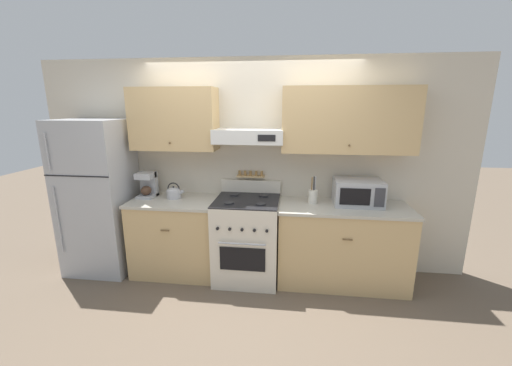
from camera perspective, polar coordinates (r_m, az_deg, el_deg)
The scene contains 10 objects.
ground_plane at distance 3.72m, azimuth -2.29°, elevation -18.82°, with size 16.00×16.00×0.00m, color brown.
wall_back at distance 3.76m, azimuth 0.46°, elevation 5.86°, with size 5.20×0.46×2.55m.
counter_left at distance 4.00m, azimuth -14.21°, elevation -9.26°, with size 1.02×0.66×0.92m.
counter_right at distance 3.79m, azimuth 15.33°, elevation -10.68°, with size 1.45×0.66×0.92m.
stove_range at distance 3.74m, azimuth -1.61°, elevation -10.05°, with size 0.73×0.72×1.12m.
refrigerator at distance 4.26m, azimuth -26.73°, elevation -2.29°, with size 0.76×0.69×1.86m.
tea_kettle at distance 3.90m, azimuth -14.69°, elevation -1.67°, with size 0.22×0.17×0.19m.
coffee_maker at distance 4.04m, azimuth -19.13°, elevation -0.23°, with size 0.20×0.23×0.31m.
microwave at distance 3.70m, azimuth 18.02°, elevation -1.59°, with size 0.53×0.39×0.28m.
utensil_crock at distance 3.63m, azimuth 10.32°, elevation -2.31°, with size 0.10×0.10×0.31m.
Camera 1 is at (0.52, -3.08, 2.01)m, focal length 22.00 mm.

